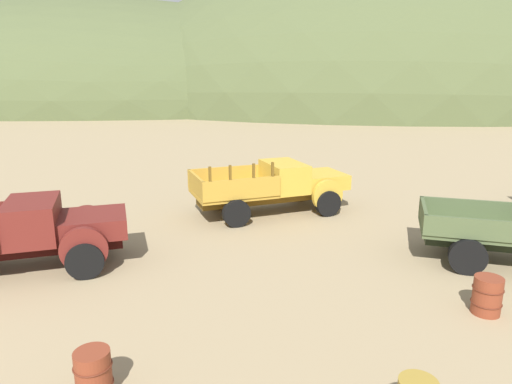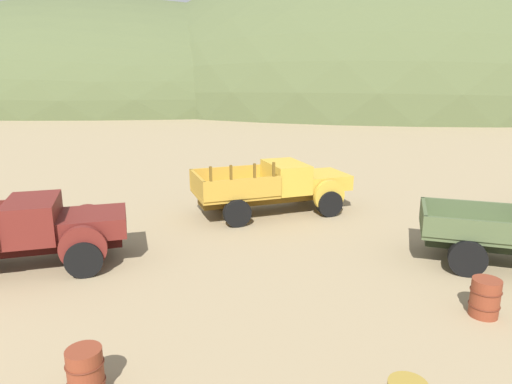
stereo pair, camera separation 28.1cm
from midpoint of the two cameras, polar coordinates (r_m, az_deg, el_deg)
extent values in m
ellipsoid|color=#4C5633|center=(85.22, -17.82, 10.34)|extent=(106.98, 58.82, 33.46)
ellipsoid|color=#4C5633|center=(86.77, 16.34, 10.51)|extent=(99.75, 76.20, 45.64)
cube|color=black|center=(13.93, -27.16, -5.87)|extent=(5.57, 2.50, 0.36)
cube|color=maroon|center=(13.51, -18.91, -3.59)|extent=(2.16, 2.15, 0.55)
cube|color=#B7B2A8|center=(13.49, -15.45, -3.47)|extent=(0.41, 1.16, 0.44)
cylinder|color=maroon|center=(12.67, -20.03, -6.58)|extent=(1.20, 0.51, 1.20)
cylinder|color=maroon|center=(14.61, -19.53, -3.77)|extent=(1.20, 0.51, 1.20)
cube|color=maroon|center=(13.62, -25.34, -2.97)|extent=(1.79, 2.27, 1.05)
cube|color=black|center=(13.47, -23.03, -1.97)|extent=(0.52, 1.63, 0.59)
cylinder|color=black|center=(12.72, -19.93, -7.84)|extent=(1.00, 0.54, 0.96)
cylinder|color=black|center=(14.74, -19.43, -4.74)|extent=(1.00, 0.54, 0.96)
cube|color=brown|center=(17.34, 2.53, -0.46)|extent=(5.54, 2.84, 0.36)
cube|color=gold|center=(18.07, 8.55, 1.49)|extent=(2.26, 2.31, 0.55)
cube|color=#B7B2A8|center=(18.46, 10.79, 1.58)|extent=(0.50, 1.21, 0.44)
cylinder|color=gold|center=(17.12, 9.50, -0.50)|extent=(1.19, 0.58, 1.20)
cylinder|color=gold|center=(18.98, 6.38, 1.09)|extent=(1.19, 0.58, 1.20)
cube|color=gold|center=(17.37, 4.16, 1.94)|extent=(1.92, 2.41, 1.05)
cube|color=black|center=(17.56, 5.90, 2.74)|extent=(0.65, 1.69, 0.59)
cube|color=#B5882D|center=(16.79, -2.26, -0.11)|extent=(3.37, 3.01, 0.12)
cube|color=#B5882D|center=(15.68, -1.10, 0.40)|extent=(2.66, 1.04, 0.70)
cube|color=#B5882D|center=(17.71, -3.31, 2.02)|extent=(2.66, 1.04, 0.70)
cube|color=#B5882D|center=(16.36, -6.76, 0.90)|extent=(0.84, 2.09, 0.70)
cube|color=brown|center=(15.24, -5.10, 2.25)|extent=(0.10, 0.10, 0.50)
cube|color=brown|center=(15.42, -2.59, 2.43)|extent=(0.10, 0.10, 0.50)
cube|color=brown|center=(15.68, 0.35, 2.65)|extent=(0.10, 0.10, 0.50)
cube|color=brown|center=(15.92, 2.71, 2.81)|extent=(0.10, 0.10, 0.50)
cylinder|color=black|center=(17.14, 9.55, -1.45)|extent=(1.00, 0.59, 0.96)
cylinder|color=black|center=(19.10, 6.28, 0.31)|extent=(1.00, 0.59, 0.96)
cylinder|color=black|center=(15.79, -1.84, -2.63)|extent=(1.00, 0.59, 0.96)
cylinder|color=black|center=(17.89, -4.03, -0.60)|extent=(1.00, 0.59, 0.96)
cube|color=#495735|center=(14.14, 25.84, -4.40)|extent=(3.23, 2.68, 0.12)
cube|color=#495735|center=(13.12, 26.59, -4.35)|extent=(2.69, 0.89, 0.55)
cube|color=#495735|center=(14.98, 25.47, -2.01)|extent=(2.69, 0.89, 0.55)
cube|color=#495735|center=(13.89, 20.57, -2.73)|extent=(0.66, 1.92, 0.55)
cylinder|color=black|center=(13.29, 25.26, -7.43)|extent=(1.00, 0.54, 0.96)
cylinder|color=black|center=(15.20, 24.28, -4.64)|extent=(1.00, 0.54, 0.96)
cylinder|color=brown|center=(8.44, -19.40, -20.33)|extent=(0.58, 0.58, 0.84)
torus|color=#552315|center=(8.34, -19.50, -19.38)|extent=(0.62, 0.62, 0.03)
torus|color=#552315|center=(8.53, -19.30, -21.25)|extent=(0.62, 0.62, 0.03)
cylinder|color=brown|center=(11.40, 27.14, -11.56)|extent=(0.61, 0.61, 0.85)
torus|color=#552315|center=(11.33, 27.24, -10.79)|extent=(0.65, 0.65, 0.03)
torus|color=#552315|center=(11.47, 27.04, -12.33)|extent=(0.65, 0.65, 0.03)
camera|label=1|loc=(0.14, -89.43, 0.15)|focal=32.31mm
camera|label=2|loc=(0.14, 90.57, -0.15)|focal=32.31mm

